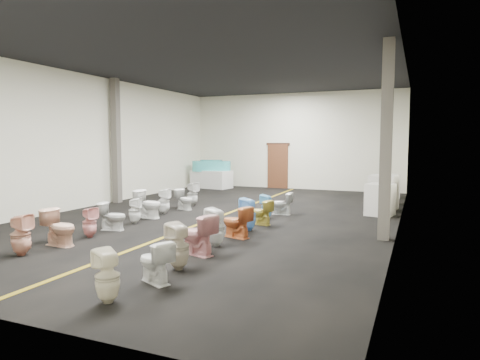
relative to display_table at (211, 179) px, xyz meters
The scene contains 35 objects.
floor 7.75m from the display_table, 60.87° to the right, with size 16.00×16.00×0.00m, color black.
ceiling 8.75m from the display_table, 60.87° to the right, with size 16.00×16.00×0.00m, color black.
wall_back 4.37m from the display_table, 18.22° to the left, with size 10.00×10.00×0.00m, color beige.
wall_left 7.11m from the display_table, 100.33° to the right, with size 16.00×16.00×0.00m, color beige.
wall_right 11.22m from the display_table, 37.63° to the right, with size 16.00×16.00×0.00m, color beige.
aisle_stripe 7.75m from the display_table, 60.87° to the right, with size 0.12×15.60×0.01m, color olive.
back_door 3.25m from the display_table, 21.68° to the left, with size 1.00×0.10×2.10m, color #562D19.
door_frame 3.62m from the display_table, 21.85° to the left, with size 1.15×0.08×0.10m, color #331C11.
column_left 6.12m from the display_table, 99.68° to the right, with size 0.25×0.25×4.50m, color #59544C.
column_right 12.01m from the display_table, 44.12° to the right, with size 0.25×0.25×4.50m, color #59544C.
display_table is the anchor object (origin of this frame).
bathtub 0.65m from the display_table, 90.00° to the left, with size 1.81×1.00×0.55m.
appliance_crate_a 9.54m from the display_table, 31.14° to the right, with size 0.75×0.75×0.96m, color silver.
appliance_crate_b 8.98m from the display_table, 24.53° to the right, with size 0.83×0.83×1.14m, color silver.
appliance_crate_c 8.48m from the display_table, 15.50° to the right, with size 0.71×0.71×0.80m, color silver.
appliance_crate_d 8.19m from the display_table, ahead, with size 0.66×0.66×0.95m, color silver.
toilet_left_1 12.64m from the display_table, 80.62° to the right, with size 0.38×0.38×0.83m, color #E7A48A.
toilet_left_2 11.75m from the display_table, 79.51° to the right, with size 0.44×0.78×0.79m, color #EDB597.
toilet_left_3 10.91m from the display_table, 78.52° to the right, with size 0.32×0.33×0.72m, color pink.
toilet_left_4 10.03m from the display_table, 77.84° to the right, with size 0.39×0.69×0.70m, color silver.
toilet_left_5 9.13m from the display_table, 76.68° to the right, with size 0.32×0.33×0.71m, color white.
toilet_left_6 8.25m from the display_table, 76.33° to the right, with size 0.46×0.81×0.82m, color white.
toilet_left_7 7.52m from the display_table, 74.71° to the right, with size 0.36×0.37×0.80m, color white.
toilet_left_8 6.62m from the display_table, 71.09° to the right, with size 0.38×0.66×0.67m, color silver.
toilet_left_9 5.80m from the display_table, 70.00° to the right, with size 0.37×0.38×0.83m, color silver.
toilet_right_0 14.78m from the display_table, 69.02° to the right, with size 0.34×0.35×0.76m, color #EEE5C6.
toilet_right_1 13.91m from the display_table, 67.14° to the right, with size 0.39×0.68×0.69m, color white.
toilet_right_2 13.22m from the display_table, 65.93° to the right, with size 0.37×0.38×0.83m, color beige.
toilet_right_3 12.25m from the display_table, 64.76° to the right, with size 0.46×0.81×0.82m, color pink.
toilet_right_4 11.58m from the display_table, 62.97° to the right, with size 0.37×0.38×0.83m, color white.
toilet_right_5 10.80m from the display_table, 60.37° to the right, with size 0.42×0.73×0.75m, color #CC6933.
toilet_right_6 10.08m from the display_table, 58.17° to the right, with size 0.38×0.38×0.84m, color #79B7F0.
toilet_right_7 9.35m from the display_table, 55.35° to the right, with size 0.38×0.66×0.67m, color gold.
toilet_right_8 8.53m from the display_table, 52.65° to the right, with size 0.32×0.33×0.71m, color #77C8F3.
toilet_right_9 8.02m from the display_table, 48.01° to the right, with size 0.38×0.67×0.68m, color silver.
Camera 1 is at (5.44, -11.64, 2.24)m, focal length 32.00 mm.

